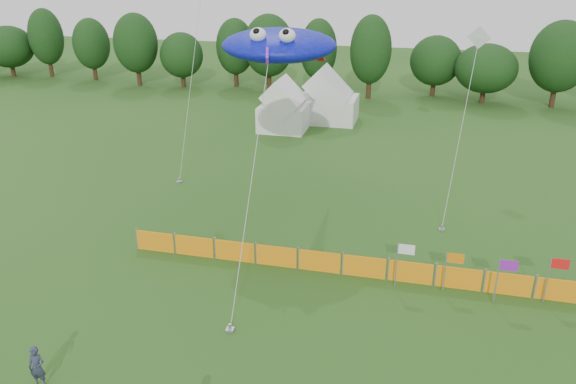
% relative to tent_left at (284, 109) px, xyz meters
% --- Properties ---
extents(treeline, '(104.57, 8.78, 8.36)m').
position_rel_tent_left_xyz_m(treeline, '(8.11, 13.84, 2.48)').
color(treeline, '#382314').
rests_on(treeline, ground).
extents(tent_left, '(3.82, 3.82, 3.37)m').
position_rel_tent_left_xyz_m(tent_left, '(0.00, 0.00, 0.00)').
color(tent_left, white).
rests_on(tent_left, ground).
extents(tent_right, '(4.97, 3.98, 3.51)m').
position_rel_tent_left_xyz_m(tent_right, '(3.04, 3.41, 0.07)').
color(tent_right, silver).
rests_on(tent_right, ground).
extents(barrier_fence, '(19.90, 0.06, 1.00)m').
position_rel_tent_left_xyz_m(barrier_fence, '(8.11, -21.66, -1.20)').
color(barrier_fence, orange).
rests_on(barrier_fence, ground).
extents(flag_row, '(6.73, 0.67, 2.10)m').
position_rel_tent_left_xyz_m(flag_row, '(13.67, -22.14, -0.33)').
color(flag_row, gray).
rests_on(flag_row, ground).
extents(spectator_a, '(0.60, 0.44, 1.52)m').
position_rel_tent_left_xyz_m(spectator_a, '(-0.44, -31.07, -0.94)').
color(spectator_a, '#292E44').
rests_on(spectator_a, ground).
extents(stingray_kite, '(6.56, 18.93, 10.08)m').
position_rel_tent_left_xyz_m(stingray_kite, '(3.76, -15.24, 7.32)').
color(stingray_kite, '#0F17D5').
rests_on(stingray_kite, ground).
extents(small_kite_white, '(2.28, 10.05, 9.31)m').
position_rel_tent_left_xyz_m(small_kite_white, '(13.59, -8.67, 4.88)').
color(small_kite_white, silver).
rests_on(small_kite_white, ground).
extents(small_kite_dark, '(1.34, 5.50, 15.11)m').
position_rel_tent_left_xyz_m(small_kite_dark, '(-3.05, -10.12, 6.65)').
color(small_kite_dark, black).
rests_on(small_kite_dark, ground).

